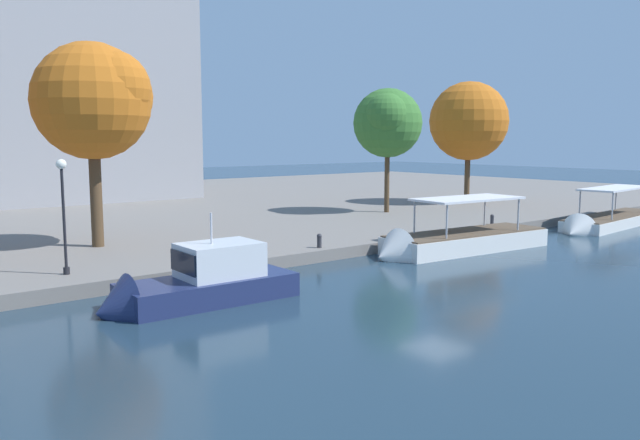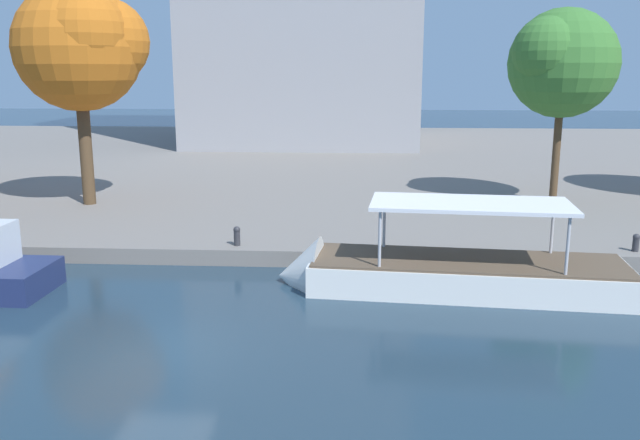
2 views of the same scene
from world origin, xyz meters
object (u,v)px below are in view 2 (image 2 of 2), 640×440
(mooring_bollard_1, at_px, (237,235))
(tour_boat_2, at_px, (437,279))
(mooring_bollard_0, at_px, (636,242))
(tree_2, at_px, (563,62))
(tree_4, at_px, (85,45))

(mooring_bollard_1, bearing_deg, tour_boat_2, -22.26)
(mooring_bollard_0, xyz_separation_m, tree_2, (-0.47, 9.34, 6.55))
(mooring_bollard_1, distance_m, tree_4, 13.46)
(tree_4, bearing_deg, tree_2, 4.68)
(tour_boat_2, relative_size, mooring_bollard_0, 17.55)
(mooring_bollard_1, xyz_separation_m, tree_4, (-8.44, 7.54, 7.28))
(tree_2, bearing_deg, tour_boat_2, -119.75)
(mooring_bollard_1, bearing_deg, mooring_bollard_0, 0.21)
(mooring_bollard_0, xyz_separation_m, mooring_bollard_1, (-14.75, -0.05, 0.04))
(tour_boat_2, relative_size, mooring_bollard_1, 15.66)
(tree_2, bearing_deg, tree_4, -175.32)
(mooring_bollard_1, bearing_deg, tree_4, 138.23)
(tree_2, distance_m, tree_4, 22.81)
(tour_boat_2, height_order, tree_2, tree_2)
(mooring_bollard_0, bearing_deg, mooring_bollard_1, -179.79)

